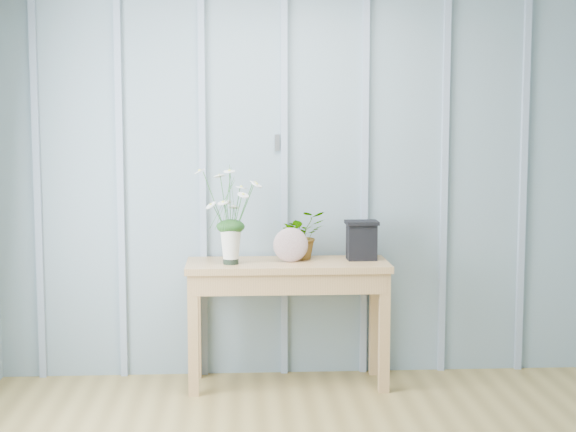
{
  "coord_description": "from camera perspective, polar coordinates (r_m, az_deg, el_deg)",
  "views": [
    {
      "loc": [
        -0.55,
        -3.17,
        1.61
      ],
      "look_at": [
        -0.24,
        1.94,
        1.03
      ],
      "focal_mm": 55.0,
      "sensor_mm": 36.0,
      "label": 1
    }
  ],
  "objects": [
    {
      "name": "daisy_vase",
      "position": [
        5.13,
        -3.74,
        0.82
      ],
      "size": [
        0.4,
        0.31,
        0.57
      ],
      "color": "black",
      "rests_on": "sideboard"
    },
    {
      "name": "room_shell",
      "position": [
        4.14,
        4.3,
        11.66
      ],
      "size": [
        4.0,
        4.5,
        2.5
      ],
      "color": "gray",
      "rests_on": "ground"
    },
    {
      "name": "carved_box",
      "position": [
        5.32,
        4.78,
        -1.55
      ],
      "size": [
        0.2,
        0.15,
        0.24
      ],
      "color": "black",
      "rests_on": "sideboard"
    },
    {
      "name": "sideboard",
      "position": [
        5.27,
        -0.03,
        -4.21
      ],
      "size": [
        1.2,
        0.45,
        0.75
      ],
      "color": "#AC804D",
      "rests_on": "ground"
    },
    {
      "name": "felt_disc_vessel",
      "position": [
        5.22,
        0.18,
        -1.88
      ],
      "size": [
        0.21,
        0.06,
        0.21
      ],
      "primitive_type": "ellipsoid",
      "rotation": [
        0.0,
        0.0,
        -0.01
      ],
      "color": "#7C4751",
      "rests_on": "sideboard"
    },
    {
      "name": "spider_plant",
      "position": [
        5.33,
        0.91,
        -1.21
      ],
      "size": [
        0.32,
        0.29,
        0.3
      ],
      "primitive_type": "imported",
      "rotation": [
        0.0,
        0.0,
        0.26
      ],
      "color": "#133B13",
      "rests_on": "sideboard"
    }
  ]
}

